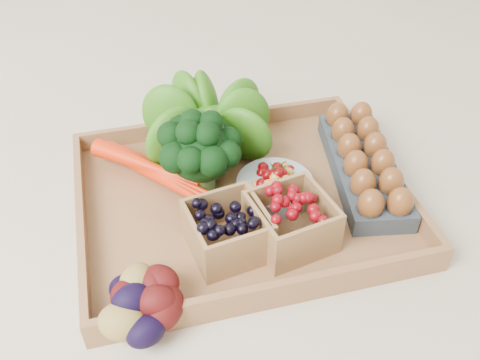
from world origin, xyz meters
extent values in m
plane|color=beige|center=(0.00, 0.00, 0.00)|extent=(4.00, 4.00, 0.00)
cube|color=#94663E|center=(0.00, 0.00, 0.01)|extent=(0.55, 0.45, 0.01)
sphere|color=#2B5D0E|center=(-0.02, 0.15, 0.10)|extent=(0.17, 0.17, 0.17)
cylinder|color=#8C9EA5|center=(0.06, -0.01, 0.03)|extent=(0.13, 0.13, 0.04)
cube|color=#323940|center=(0.23, 0.01, 0.03)|extent=(0.16, 0.32, 0.04)
cube|color=black|center=(-0.05, -0.11, 0.05)|extent=(0.13, 0.13, 0.08)
cube|color=#65040B|center=(0.05, -0.11, 0.06)|extent=(0.14, 0.14, 0.08)
camera|label=1|loc=(-0.17, -0.67, 0.65)|focal=40.00mm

